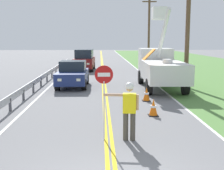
% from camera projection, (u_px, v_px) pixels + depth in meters
% --- Properties ---
extents(centerline_yellow_left, '(0.11, 110.00, 0.01)m').
position_uv_depth(centerline_yellow_left, '(102.00, 75.00, 25.68)').
color(centerline_yellow_left, yellow).
rests_on(centerline_yellow_left, ground).
extents(centerline_yellow_right, '(0.11, 110.00, 0.01)m').
position_uv_depth(centerline_yellow_right, '(104.00, 75.00, 25.69)').
color(centerline_yellow_right, yellow).
rests_on(centerline_yellow_right, ground).
extents(edge_line_right, '(0.12, 110.00, 0.01)m').
position_uv_depth(edge_line_right, '(144.00, 75.00, 25.83)').
color(edge_line_right, silver).
rests_on(edge_line_right, ground).
extents(edge_line_left, '(0.12, 110.00, 0.01)m').
position_uv_depth(edge_line_left, '(61.00, 75.00, 25.54)').
color(edge_line_left, silver).
rests_on(edge_line_left, ground).
extents(flagger_worker, '(1.08, 0.29, 1.83)m').
position_uv_depth(flagger_worker, '(129.00, 107.00, 9.06)').
color(flagger_worker, '#474238').
rests_on(flagger_worker, ground).
extents(stop_sign_paddle, '(0.56, 0.04, 2.33)m').
position_uv_depth(stop_sign_paddle, '(104.00, 86.00, 9.02)').
color(stop_sign_paddle, silver).
rests_on(stop_sign_paddle, ground).
extents(utility_bucket_truck, '(2.83, 6.87, 5.17)m').
position_uv_depth(utility_bucket_truck, '(160.00, 66.00, 19.07)').
color(utility_bucket_truck, silver).
rests_on(utility_bucket_truck, ground).
extents(oncoming_sedan_nearest, '(1.98, 4.14, 1.70)m').
position_uv_depth(oncoming_sedan_nearest, '(73.00, 74.00, 19.37)').
color(oncoming_sedan_nearest, navy).
rests_on(oncoming_sedan_nearest, ground).
extents(oncoming_suv_second, '(2.07, 4.67, 2.10)m').
position_uv_depth(oncoming_suv_second, '(84.00, 60.00, 29.54)').
color(oncoming_suv_second, maroon).
rests_on(oncoming_suv_second, ground).
extents(utility_pole_near, '(1.80, 0.28, 8.83)m').
position_uv_depth(utility_pole_near, '(188.00, 15.00, 18.69)').
color(utility_pole_near, brown).
rests_on(utility_pole_near, ground).
extents(utility_pole_mid, '(1.80, 0.28, 8.41)m').
position_uv_depth(utility_pole_mid, '(149.00, 29.00, 38.12)').
color(utility_pole_mid, brown).
rests_on(utility_pole_mid, ground).
extents(traffic_cone_lead, '(0.40, 0.40, 0.70)m').
position_uv_depth(traffic_cone_lead, '(153.00, 108.00, 12.13)').
color(traffic_cone_lead, orange).
rests_on(traffic_cone_lead, ground).
extents(traffic_cone_mid, '(0.40, 0.40, 0.70)m').
position_uv_depth(traffic_cone_mid, '(146.00, 94.00, 15.02)').
color(traffic_cone_mid, orange).
rests_on(traffic_cone_mid, ground).
extents(guardrail_left_shoulder, '(0.10, 32.00, 0.71)m').
position_uv_depth(guardrail_left_shoulder, '(44.00, 76.00, 20.79)').
color(guardrail_left_shoulder, '#9EA0A3').
rests_on(guardrail_left_shoulder, ground).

